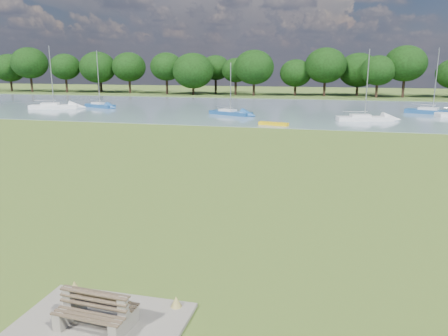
% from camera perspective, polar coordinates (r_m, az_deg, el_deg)
% --- Properties ---
extents(ground, '(220.00, 220.00, 0.00)m').
position_cam_1_polar(ground, '(24.03, 0.56, -2.06)').
color(ground, olive).
extents(river, '(220.00, 40.00, 0.10)m').
position_cam_1_polar(river, '(65.08, 9.24, 7.54)').
color(river, slate).
rests_on(river, ground).
extents(far_bank, '(220.00, 20.00, 0.40)m').
position_cam_1_polar(far_bank, '(94.91, 10.82, 9.25)').
color(far_bank, '#4C6626').
rests_on(far_bank, ground).
extents(concrete_pad, '(4.20, 3.20, 0.10)m').
position_cam_1_polar(concrete_pad, '(11.90, -16.23, -19.36)').
color(concrete_pad, gray).
rests_on(concrete_pad, ground).
extents(bench_pair, '(1.91, 1.20, 0.99)m').
position_cam_1_polar(bench_pair, '(11.67, -16.38, -17.48)').
color(bench_pair, gray).
rests_on(bench_pair, concrete_pad).
extents(kayak, '(3.35, 1.52, 0.33)m').
position_cam_1_polar(kayak, '(47.34, 6.49, 5.77)').
color(kayak, '#DFB10A').
rests_on(kayak, river).
extents(tree_line, '(158.28, 8.07, 9.77)m').
position_cam_1_polar(tree_line, '(90.59, 16.22, 12.46)').
color(tree_line, black).
rests_on(tree_line, far_bank).
extents(sailboat_1, '(6.53, 3.14, 8.07)m').
position_cam_1_polar(sailboat_1, '(53.33, 17.83, 6.37)').
color(sailboat_1, silver).
rests_on(sailboat_1, river).
extents(sailboat_2, '(5.65, 3.54, 8.40)m').
position_cam_1_polar(sailboat_2, '(69.56, -15.93, 8.00)').
color(sailboat_2, navy).
rests_on(sailboat_2, river).
extents(sailboat_4, '(6.13, 4.04, 6.58)m').
position_cam_1_polar(sailboat_4, '(56.98, 0.80, 7.37)').
color(sailboat_4, navy).
rests_on(sailboat_4, river).
extents(sailboat_5, '(6.90, 4.47, 8.48)m').
position_cam_1_polar(sailboat_5, '(64.23, 25.52, 6.83)').
color(sailboat_5, navy).
rests_on(sailboat_5, river).
extents(sailboat_6, '(7.16, 4.09, 9.02)m').
position_cam_1_polar(sailboat_6, '(69.94, -21.39, 7.66)').
color(sailboat_6, silver).
rests_on(sailboat_6, river).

